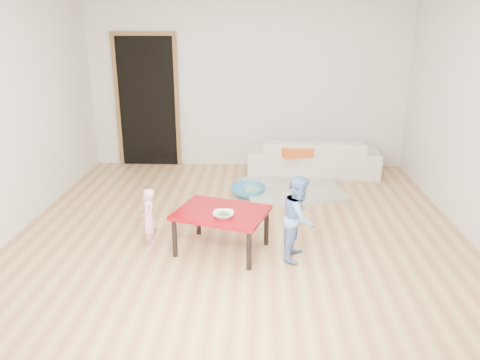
# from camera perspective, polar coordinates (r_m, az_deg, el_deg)

# --- Properties ---
(floor) EXTENTS (5.00, 5.00, 0.01)m
(floor) POSITION_cam_1_polar(r_m,az_deg,el_deg) (5.43, 0.09, -5.82)
(floor) COLOR #AD704A
(floor) RESTS_ON ground
(back_wall) EXTENTS (5.00, 0.02, 2.60)m
(back_wall) POSITION_cam_1_polar(r_m,az_deg,el_deg) (7.49, 0.93, 11.45)
(back_wall) COLOR silver
(back_wall) RESTS_ON floor
(left_wall) EXTENTS (0.02, 5.00, 2.60)m
(left_wall) POSITION_cam_1_polar(r_m,az_deg,el_deg) (5.71, -26.09, 7.20)
(left_wall) COLOR silver
(left_wall) RESTS_ON floor
(right_wall) EXTENTS (0.02, 5.00, 2.60)m
(right_wall) POSITION_cam_1_polar(r_m,az_deg,el_deg) (5.52, 27.21, 6.70)
(right_wall) COLOR silver
(right_wall) RESTS_ON floor
(doorway) EXTENTS (1.02, 0.08, 2.11)m
(doorway) POSITION_cam_1_polar(r_m,az_deg,el_deg) (7.73, -11.19, 9.26)
(doorway) COLOR brown
(doorway) RESTS_ON back_wall
(sofa) EXTENTS (1.99, 0.84, 0.58)m
(sofa) POSITION_cam_1_polar(r_m,az_deg,el_deg) (7.30, 8.83, 2.90)
(sofa) COLOR beige
(sofa) RESTS_ON floor
(cushion) EXTENTS (0.60, 0.57, 0.13)m
(cushion) POSITION_cam_1_polar(r_m,az_deg,el_deg) (7.00, 6.81, 3.63)
(cushion) COLOR #D65917
(cushion) RESTS_ON sofa
(red_table) EXTENTS (1.05, 0.90, 0.44)m
(red_table) POSITION_cam_1_polar(r_m,az_deg,el_deg) (4.83, -2.25, -6.20)
(red_table) COLOR maroon
(red_table) RESTS_ON floor
(bowl) EXTENTS (0.20, 0.20, 0.05)m
(bowl) POSITION_cam_1_polar(r_m,az_deg,el_deg) (4.58, -2.03, -4.25)
(bowl) COLOR white
(bowl) RESTS_ON red_table
(broccoli) EXTENTS (0.12, 0.12, 0.06)m
(broccoli) POSITION_cam_1_polar(r_m,az_deg,el_deg) (4.58, -2.03, -4.22)
(broccoli) COLOR #2D5919
(broccoli) RESTS_ON red_table
(child_pink) EXTENTS (0.17, 0.25, 0.66)m
(child_pink) POSITION_cam_1_polar(r_m,az_deg,el_deg) (4.93, -11.10, -4.69)
(child_pink) COLOR pink
(child_pink) RESTS_ON floor
(child_blue) EXTENTS (0.42, 0.49, 0.86)m
(child_blue) POSITION_cam_1_polar(r_m,az_deg,el_deg) (4.65, 7.19, -4.58)
(child_blue) COLOR #5679C9
(child_blue) RESTS_ON floor
(basin) EXTENTS (0.46, 0.46, 0.14)m
(basin) POSITION_cam_1_polar(r_m,az_deg,el_deg) (6.36, 0.96, -1.32)
(basin) COLOR #328EBF
(basin) RESTS_ON floor
(blanket) EXTENTS (1.51, 1.33, 0.07)m
(blanket) POSITION_cam_1_polar(r_m,az_deg,el_deg) (6.58, 6.37, -1.11)
(blanket) COLOR #B8B5A2
(blanket) RESTS_ON floor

